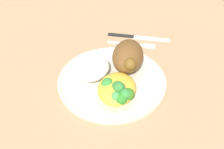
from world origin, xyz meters
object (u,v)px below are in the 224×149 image
at_px(fork, 134,44).
at_px(knife, 133,36).
at_px(rice_pile, 90,67).
at_px(mac_cheese_with_broccoli, 117,89).
at_px(roasted_chicken, 128,56).
at_px(plate, 112,80).

bearing_deg(fork, knife, -168.63).
height_order(fork, knife, knife).
relative_size(rice_pile, mac_cheese_with_broccoli, 1.00).
height_order(roasted_chicken, knife, roasted_chicken).
distance_m(mac_cheese_with_broccoli, knife, 0.27).
bearing_deg(plate, knife, 173.48).
bearing_deg(mac_cheese_with_broccoli, fork, 177.62).
height_order(mac_cheese_with_broccoli, fork, mac_cheese_with_broccoli).
xyz_separation_m(plate, rice_pile, (-0.01, -0.06, 0.02)).
xyz_separation_m(plate, mac_cheese_with_broccoli, (0.06, 0.02, 0.03)).
height_order(rice_pile, knife, rice_pile).
bearing_deg(roasted_chicken, plate, -34.27).
distance_m(roasted_chicken, knife, 0.18).
height_order(plate, mac_cheese_with_broccoli, mac_cheese_with_broccoli).
bearing_deg(rice_pile, knife, 158.82).
distance_m(plate, knife, 0.22).
bearing_deg(knife, roasted_chicken, 2.11).
xyz_separation_m(roasted_chicken, fork, (-0.13, 0.00, -0.05)).
xyz_separation_m(rice_pile, mac_cheese_with_broccoli, (0.07, 0.08, 0.00)).
bearing_deg(rice_pile, plate, 81.17).
relative_size(plate, fork, 1.84).
bearing_deg(knife, mac_cheese_with_broccoli, -0.25).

